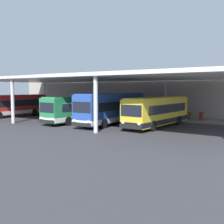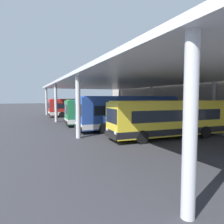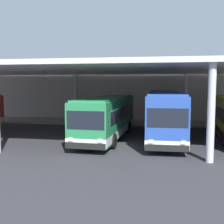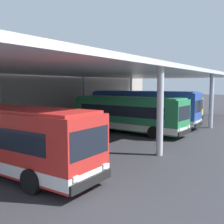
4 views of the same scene
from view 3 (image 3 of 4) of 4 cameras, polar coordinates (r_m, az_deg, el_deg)
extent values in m
plane|color=#333338|center=(18.55, -1.40, -7.22)|extent=(200.00, 200.00, 0.00)
cube|color=gray|center=(29.97, 2.99, -2.12)|extent=(42.00, 4.50, 0.18)
cube|color=#ADA399|center=(32.93, 3.70, 4.48)|extent=(48.00, 1.60, 6.95)
cube|color=silver|center=(23.54, 1.21, 8.73)|extent=(40.00, 17.00, 0.30)
cylinder|color=silver|center=(32.74, -7.40, 2.95)|extent=(0.40, 0.40, 5.25)
cylinder|color=silver|center=(15.53, 19.55, -0.23)|extent=(0.40, 0.40, 5.25)
cylinder|color=silver|center=(31.38, 14.67, 2.70)|extent=(0.40, 0.40, 5.25)
cube|color=#28844C|center=(21.27, -1.06, -0.92)|extent=(3.04, 10.52, 2.70)
cube|color=white|center=(21.41, -1.06, -3.58)|extent=(3.06, 10.54, 0.50)
cube|color=black|center=(21.38, -0.97, -0.08)|extent=(2.98, 8.65, 0.90)
cube|color=black|center=(16.31, -5.43, -1.70)|extent=(2.30, 0.24, 1.10)
cube|color=black|center=(16.49, -5.48, -6.92)|extent=(2.46, 0.29, 0.36)
cube|color=#2A8B50|center=(21.16, -1.07, 2.88)|extent=(2.82, 10.09, 0.12)
cube|color=yellow|center=(16.26, -5.42, 1.18)|extent=(1.75, 0.21, 0.28)
cube|color=white|center=(16.73, -8.42, -5.55)|extent=(0.28, 0.09, 0.20)
cube|color=white|center=(16.17, -2.43, -5.88)|extent=(0.28, 0.09, 0.20)
cylinder|color=black|center=(18.76, -7.10, -5.56)|extent=(0.33, 1.01, 1.00)
cylinder|color=black|center=(18.08, 0.26, -5.94)|extent=(0.33, 1.01, 1.00)
cylinder|color=black|center=(24.48, -2.23, -2.90)|extent=(0.33, 1.01, 1.00)
cylinder|color=black|center=(23.96, 3.44, -3.09)|extent=(0.33, 1.01, 1.00)
cube|color=#284CA8|center=(21.53, 10.57, -0.40)|extent=(2.73, 11.25, 3.10)
cube|color=silver|center=(21.69, 10.52, -3.55)|extent=(2.75, 11.27, 0.50)
cube|color=black|center=(21.65, 10.57, 0.43)|extent=(2.73, 9.23, 0.90)
cube|color=black|center=(15.98, 11.23, -1.21)|extent=(2.30, 0.17, 1.10)
cube|color=black|center=(16.18, 11.12, -7.24)|extent=(2.45, 0.21, 0.36)
cube|color=#2A50B0|center=(21.43, 10.65, 3.89)|extent=(2.52, 10.80, 0.12)
cube|color=yellow|center=(15.93, 11.29, 2.45)|extent=(1.75, 0.16, 0.28)
cube|color=white|center=(16.10, 7.93, -5.97)|extent=(0.28, 0.09, 0.20)
cube|color=white|center=(16.18, 14.35, -6.04)|extent=(0.28, 0.09, 0.20)
cylinder|color=black|center=(18.30, 6.98, -5.83)|extent=(0.30, 1.01, 1.00)
cylinder|color=black|center=(18.40, 14.67, -5.92)|extent=(0.30, 1.01, 1.00)
cylinder|color=black|center=(24.76, 7.45, -2.84)|extent=(0.30, 1.01, 1.00)
cylinder|color=black|center=(24.83, 13.12, -2.92)|extent=(0.30, 1.01, 1.00)
cylinder|color=black|center=(19.93, 21.93, -5.26)|extent=(0.34, 1.01, 1.00)
cylinder|color=black|center=(25.87, 19.88, -2.77)|extent=(0.34, 1.01, 1.00)
cube|color=brown|center=(30.29, 21.26, -1.39)|extent=(1.80, 0.44, 0.08)
cube|color=brown|center=(30.46, 21.20, -0.87)|extent=(1.80, 0.06, 0.44)
cube|color=#2D2D33|center=(30.19, 19.94, -1.79)|extent=(0.10, 0.36, 0.45)
camera|label=1|loc=(18.31, 113.60, -2.36)|focal=43.20mm
camera|label=2|loc=(22.07, 69.82, 0.19)|focal=32.14mm
camera|label=4|loc=(25.99, -60.38, 3.03)|focal=42.98mm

